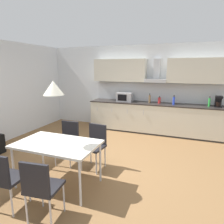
# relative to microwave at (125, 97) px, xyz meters

# --- Properties ---
(ground_plane) EXTENTS (8.55, 8.63, 0.02)m
(ground_plane) POSITION_rel_microwave_xyz_m (0.15, -2.55, -1.07)
(ground_plane) COLOR brown
(wall_back) EXTENTS (6.84, 0.10, 2.66)m
(wall_back) POSITION_rel_microwave_xyz_m (0.15, 0.38, 0.27)
(wall_back) COLOR silver
(wall_back) RESTS_ON ground_plane
(kitchen_counter) EXTENTS (3.98, 0.67, 0.92)m
(kitchen_counter) POSITION_rel_microwave_xyz_m (0.92, 0.00, -0.60)
(kitchen_counter) COLOR #333333
(kitchen_counter) RESTS_ON ground_plane
(backsplash_tile) EXTENTS (3.96, 0.02, 0.57)m
(backsplash_tile) POSITION_rel_microwave_xyz_m (0.92, 0.31, 0.15)
(backsplash_tile) COLOR silver
(backsplash_tile) RESTS_ON kitchen_counter
(upper_wall_cabinets) EXTENTS (3.96, 0.40, 0.69)m
(upper_wall_cabinets) POSITION_rel_microwave_xyz_m (0.92, 0.16, 0.81)
(upper_wall_cabinets) COLOR beige
(microwave) EXTENTS (0.48, 0.35, 0.28)m
(microwave) POSITION_rel_microwave_xyz_m (0.00, 0.00, 0.00)
(microwave) COLOR #ADADB2
(microwave) RESTS_ON kitchen_counter
(coffee_maker) EXTENTS (0.18, 0.19, 0.30)m
(coffee_maker) POSITION_rel_microwave_xyz_m (2.64, 0.03, 0.01)
(coffee_maker) COLOR black
(coffee_maker) RESTS_ON kitchen_counter
(bottle_brown) EXTENTS (0.06, 0.06, 0.28)m
(bottle_brown) POSITION_rel_microwave_xyz_m (0.78, 0.01, -0.02)
(bottle_brown) COLOR brown
(bottle_brown) RESTS_ON kitchen_counter
(bottle_blue) EXTENTS (0.07, 0.07, 0.27)m
(bottle_blue) POSITION_rel_microwave_xyz_m (1.49, -0.05, -0.02)
(bottle_blue) COLOR blue
(bottle_blue) RESTS_ON kitchen_counter
(bottle_green) EXTENTS (0.06, 0.06, 0.28)m
(bottle_green) POSITION_rel_microwave_xyz_m (2.42, -0.02, -0.02)
(bottle_green) COLOR green
(bottle_green) RESTS_ON kitchen_counter
(bottle_red) EXTENTS (0.08, 0.08, 0.21)m
(bottle_red) POSITION_rel_microwave_xyz_m (1.07, 0.03, -0.05)
(bottle_red) COLOR red
(bottle_red) RESTS_ON kitchen_counter
(dining_table) EXTENTS (1.35, 0.82, 0.75)m
(dining_table) POSITION_rel_microwave_xyz_m (-0.10, -3.43, -0.35)
(dining_table) COLOR silver
(dining_table) RESTS_ON ground_plane
(chair_far_right) EXTENTS (0.44, 0.44, 0.87)m
(chair_far_right) POSITION_rel_microwave_xyz_m (0.21, -2.64, -0.53)
(chair_far_right) COLOR black
(chair_far_right) RESTS_ON ground_plane
(chair_near_left) EXTENTS (0.43, 0.43, 0.87)m
(chair_near_left) POSITION_rel_microwave_xyz_m (-0.40, -4.22, -0.53)
(chair_near_left) COLOR black
(chair_near_left) RESTS_ON ground_plane
(chair_near_right) EXTENTS (0.44, 0.44, 0.87)m
(chair_near_right) POSITION_rel_microwave_xyz_m (0.21, -4.22, -0.53)
(chair_near_right) COLOR black
(chair_near_right) RESTS_ON ground_plane
(chair_far_left) EXTENTS (0.42, 0.42, 0.87)m
(chair_far_left) POSITION_rel_microwave_xyz_m (-0.41, -2.64, -0.53)
(chair_far_left) COLOR black
(chair_far_left) RESTS_ON ground_plane
(pendant_lamp) EXTENTS (0.32, 0.32, 0.22)m
(pendant_lamp) POSITION_rel_microwave_xyz_m (-0.10, -3.43, 0.60)
(pendant_lamp) COLOR silver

